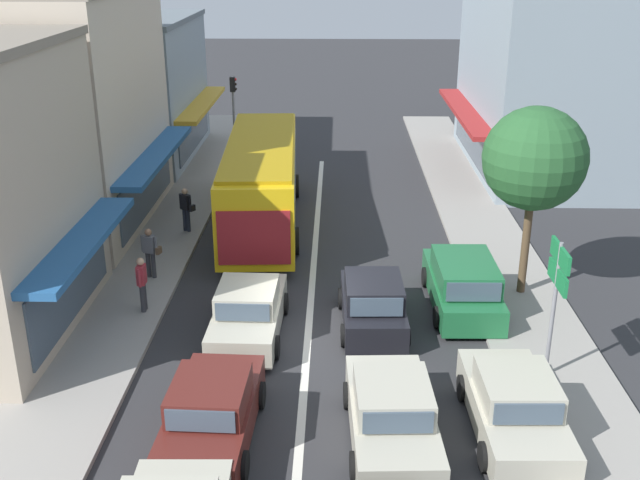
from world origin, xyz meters
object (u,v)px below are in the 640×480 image
(hatchback_queue_far_back, at_px, (373,304))
(pedestrian_browsing_midblock, at_px, (142,281))
(sedan_adjacent_lane_trail, at_px, (211,413))
(pedestrian_with_handbag_near, at_px, (150,250))
(directional_road_sign, at_px, (558,279))
(traffic_light_downstreet, at_px, (234,106))
(street_tree_right, at_px, (535,159))
(sedan_adjacent_lane_lead, at_px, (248,312))
(sedan_behind_bus_near, at_px, (392,415))
(city_bus, at_px, (262,177))
(parked_sedan_kerb_front, at_px, (514,407))
(parked_wagon_kerb_second, at_px, (463,284))
(pedestrian_far_walker, at_px, (186,207))

(hatchback_queue_far_back, bearing_deg, pedestrian_browsing_midblock, 174.55)
(sedan_adjacent_lane_trail, bearing_deg, pedestrian_with_handbag_near, 111.50)
(directional_road_sign, height_order, pedestrian_browsing_midblock, directional_road_sign)
(traffic_light_downstreet, height_order, street_tree_right, street_tree_right)
(sedan_adjacent_lane_lead, bearing_deg, hatchback_queue_far_back, 7.85)
(sedan_behind_bus_near, xyz_separation_m, directional_road_sign, (3.95, 2.56, 2.04))
(directional_road_sign, bearing_deg, traffic_light_downstreet, 117.65)
(city_bus, distance_m, street_tree_right, 10.60)
(pedestrian_browsing_midblock, bearing_deg, directional_road_sign, -16.74)
(sedan_behind_bus_near, relative_size, street_tree_right, 0.74)
(parked_sedan_kerb_front, distance_m, street_tree_right, 8.05)
(sedan_adjacent_lane_trail, bearing_deg, parked_wagon_kerb_second, 45.74)
(city_bus, height_order, pedestrian_with_handbag_near, city_bus)
(hatchback_queue_far_back, bearing_deg, pedestrian_with_handbag_near, 156.82)
(parked_sedan_kerb_front, height_order, pedestrian_browsing_midblock, pedestrian_browsing_midblock)
(sedan_adjacent_lane_lead, bearing_deg, parked_wagon_kerb_second, 16.26)
(city_bus, height_order, sedan_adjacent_lane_lead, city_bus)
(traffic_light_downstreet, relative_size, pedestrian_browsing_midblock, 2.58)
(sedan_adjacent_lane_trail, bearing_deg, directional_road_sign, 18.45)
(sedan_adjacent_lane_trail, relative_size, pedestrian_with_handbag_near, 2.62)
(city_bus, xyz_separation_m, directional_road_sign, (7.96, -10.75, 0.82))
(street_tree_right, distance_m, pedestrian_with_handbag_near, 11.89)
(sedan_behind_bus_near, xyz_separation_m, parked_wagon_kerb_second, (2.48, 6.44, 0.08))
(parked_wagon_kerb_second, xyz_separation_m, directional_road_sign, (1.46, -3.88, 1.96))
(traffic_light_downstreet, distance_m, directional_road_sign, 21.70)
(city_bus, height_order, street_tree_right, street_tree_right)
(street_tree_right, bearing_deg, pedestrian_browsing_midblock, -171.93)
(city_bus, distance_m, traffic_light_downstreet, 8.79)
(sedan_behind_bus_near, height_order, parked_wagon_kerb_second, parked_wagon_kerb_second)
(sedan_adjacent_lane_lead, relative_size, traffic_light_downstreet, 1.01)
(directional_road_sign, relative_size, pedestrian_far_walker, 2.21)
(city_bus, distance_m, parked_sedan_kerb_front, 14.62)
(sedan_adjacent_lane_trail, bearing_deg, parked_sedan_kerb_front, 3.45)
(pedestrian_with_handbag_near, bearing_deg, hatchback_queue_far_back, -23.18)
(sedan_adjacent_lane_trail, xyz_separation_m, sedan_behind_bus_near, (3.82, 0.04, 0.00))
(parked_sedan_kerb_front, xyz_separation_m, directional_road_sign, (1.29, 2.20, 2.04))
(pedestrian_browsing_midblock, bearing_deg, pedestrian_with_handbag_near, 97.67)
(parked_sedan_kerb_front, relative_size, pedestrian_far_walker, 2.60)
(directional_road_sign, bearing_deg, pedestrian_far_walker, 137.81)
(sedan_adjacent_lane_trail, distance_m, street_tree_right, 11.63)
(hatchback_queue_far_back, height_order, pedestrian_browsing_midblock, pedestrian_browsing_midblock)
(sedan_behind_bus_near, height_order, traffic_light_downstreet, traffic_light_downstreet)
(hatchback_queue_far_back, height_order, parked_wagon_kerb_second, parked_wagon_kerb_second)
(pedestrian_with_handbag_near, bearing_deg, city_bus, 60.18)
(hatchback_queue_far_back, relative_size, pedestrian_with_handbag_near, 2.30)
(sedan_behind_bus_near, bearing_deg, sedan_adjacent_lane_trail, -179.47)
(traffic_light_downstreet, bearing_deg, hatchback_queue_far_back, -70.36)
(pedestrian_with_handbag_near, bearing_deg, sedan_adjacent_lane_trail, -68.50)
(parked_sedan_kerb_front, bearing_deg, pedestrian_far_walker, 128.28)
(city_bus, distance_m, directional_road_sign, 13.40)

